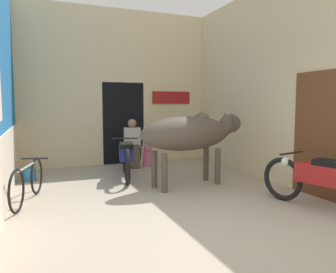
{
  "coord_description": "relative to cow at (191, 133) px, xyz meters",
  "views": [
    {
      "loc": [
        -1.93,
        -3.21,
        1.54
      ],
      "look_at": [
        0.27,
        2.32,
        0.97
      ],
      "focal_mm": 35.0,
      "sensor_mm": 36.0,
      "label": 1
    }
  ],
  "objects": [
    {
      "name": "cow",
      "position": [
        0.0,
        0.0,
        0.0
      ],
      "size": [
        2.33,
        0.97,
        1.42
      ],
      "color": "#4C4238",
      "rests_on": "ground_plane"
    },
    {
      "name": "bucket",
      "position": [
        -2.91,
        1.54,
        -0.87
      ],
      "size": [
        0.26,
        0.26,
        0.26
      ],
      "color": "#23669E",
      "rests_on": "ground_plane"
    },
    {
      "name": "plastic_stool",
      "position": [
        -0.18,
        2.25,
        -0.75
      ],
      "size": [
        0.37,
        0.37,
        0.47
      ],
      "color": "#DB6093",
      "rests_on": "ground_plane"
    },
    {
      "name": "wall_right_with_door",
      "position": [
        1.74,
        0.16,
        0.96
      ],
      "size": [
        0.22,
        5.15,
        3.97
      ],
      "color": "beige",
      "rests_on": "ground_plane"
    },
    {
      "name": "shopkeeper_seated",
      "position": [
        -0.56,
        2.11,
        -0.36
      ],
      "size": [
        0.38,
        0.33,
        1.19
      ],
      "color": "brown",
      "rests_on": "ground_plane"
    },
    {
      "name": "wall_back_with_doorway",
      "position": [
        -0.72,
        3.01,
        0.68
      ],
      "size": [
        4.84,
        0.93,
        3.97
      ],
      "color": "beige",
      "rests_on": "ground_plane"
    },
    {
      "name": "ground_plane",
      "position": [
        -0.77,
        -2.37,
        -1.0
      ],
      "size": [
        30.0,
        30.0,
        0.0
      ],
      "primitive_type": "plane",
      "color": "tan"
    },
    {
      "name": "motorcycle_far",
      "position": [
        -1.01,
        1.05,
        -0.54
      ],
      "size": [
        0.63,
        1.91,
        0.81
      ],
      "color": "black",
      "rests_on": "ground_plane"
    },
    {
      "name": "bicycle",
      "position": [
        -2.88,
        -0.06,
        -0.67
      ],
      "size": [
        0.56,
        1.6,
        0.65
      ],
      "color": "black",
      "rests_on": "ground_plane"
    },
    {
      "name": "motorcycle_near",
      "position": [
        1.11,
        -2.06,
        -0.54
      ],
      "size": [
        0.7,
        1.93,
        0.8
      ],
      "color": "black",
      "rests_on": "ground_plane"
    }
  ]
}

